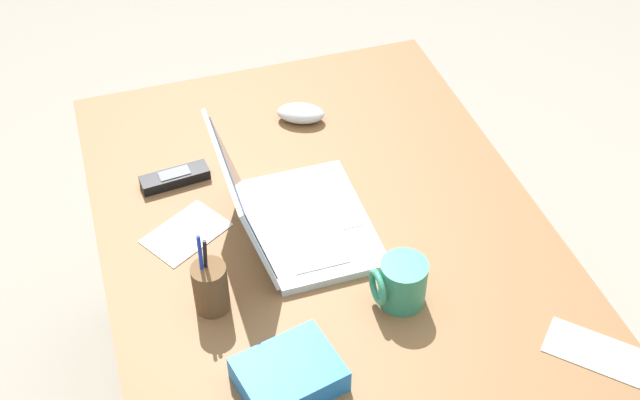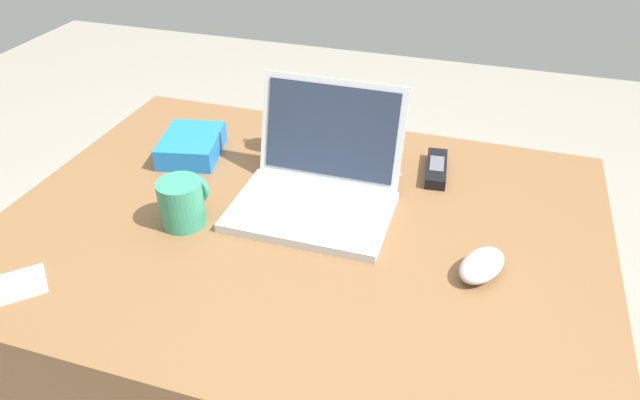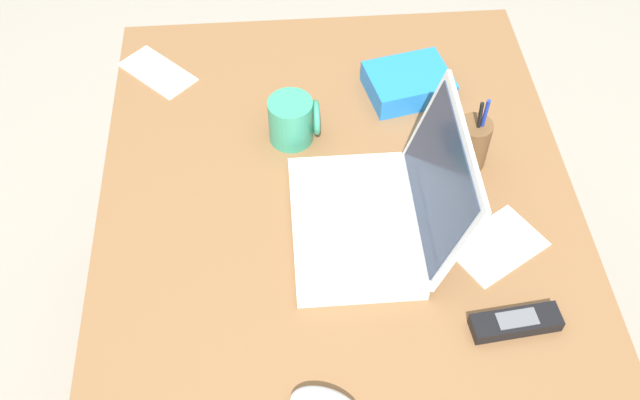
{
  "view_description": "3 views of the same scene",
  "coord_description": "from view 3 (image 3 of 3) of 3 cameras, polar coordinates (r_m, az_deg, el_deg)",
  "views": [
    {
      "loc": [
        -1.09,
        0.36,
        1.92
      ],
      "look_at": [
        0.04,
        -0.0,
        0.79
      ],
      "focal_mm": 45.74,
      "sensor_mm": 36.0,
      "label": 1
    },
    {
      "loc": [
        0.32,
        -0.88,
        1.44
      ],
      "look_at": [
        0.05,
        -0.02,
        0.82
      ],
      "focal_mm": 32.61,
      "sensor_mm": 36.0,
      "label": 2
    },
    {
      "loc": [
        0.77,
        -0.1,
        1.79
      ],
      "look_at": [
        0.0,
        -0.04,
        0.82
      ],
      "focal_mm": 40.54,
      "sensor_mm": 36.0,
      "label": 3
    }
  ],
  "objects": [
    {
      "name": "cordless_phone",
      "position": [
        1.22,
        15.19,
        -9.32
      ],
      "size": [
        0.06,
        0.15,
        0.03
      ],
      "color": "black",
      "rests_on": "desk"
    },
    {
      "name": "pen_holder",
      "position": [
        1.39,
        11.9,
        4.4
      ],
      "size": [
        0.06,
        0.06,
        0.17
      ],
      "color": "brown",
      "rests_on": "desk"
    },
    {
      "name": "snack_bag",
      "position": [
        1.53,
        6.97,
        9.16
      ],
      "size": [
        0.16,
        0.19,
        0.05
      ],
      "primitive_type": "cube",
      "rotation": [
        0.0,
        0.0,
        0.22
      ],
      "color": "blue",
      "rests_on": "desk"
    },
    {
      "name": "paper_note_left",
      "position": [
        1.31,
        13.78,
        -3.5
      ],
      "size": [
        0.17,
        0.19,
        0.0
      ],
      "primitive_type": "cube",
      "rotation": [
        0.0,
        0.0,
        0.54
      ],
      "color": "white",
      "rests_on": "desk"
    },
    {
      "name": "coffee_mug_white",
      "position": [
        1.41,
        -2.17,
        6.31
      ],
      "size": [
        0.09,
        0.1,
        0.09
      ],
      "color": "#338C6B",
      "rests_on": "desk"
    },
    {
      "name": "desk",
      "position": [
        1.62,
        1.37,
        -9.78
      ],
      "size": [
        1.19,
        0.88,
        0.75
      ],
      "primitive_type": "cube",
      "color": "brown",
      "rests_on": "ground"
    },
    {
      "name": "paper_note_near_laptop",
      "position": [
        1.62,
        -12.7,
        9.83
      ],
      "size": [
        0.18,
        0.18,
        0.0
      ],
      "primitive_type": "cube",
      "rotation": [
        0.0,
        0.0,
        -0.79
      ],
      "color": "white",
      "rests_on": "desk"
    },
    {
      "name": "ground_plane",
      "position": [
        1.96,
        1.16,
        -15.08
      ],
      "size": [
        6.0,
        6.0,
        0.0
      ],
      "primitive_type": "plane",
      "color": "gray"
    },
    {
      "name": "laptop",
      "position": [
        1.27,
        4.84,
        -0.79
      ],
      "size": [
        0.32,
        0.28,
        0.23
      ],
      "color": "silver",
      "rests_on": "desk"
    }
  ]
}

